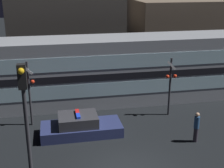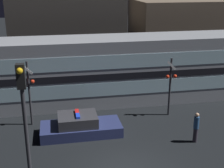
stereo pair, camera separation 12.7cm
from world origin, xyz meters
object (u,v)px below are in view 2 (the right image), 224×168
Objects in this scene: train at (136,68)px; police_car at (80,126)px; pedestrian at (196,127)px; crossing_signal_near at (170,84)px; traffic_light_corner at (24,111)px.

train is 4.77× the size of police_car.
pedestrian is (1.41, -6.54, -1.36)m from train.
train reaches higher than pedestrian.
pedestrian is 3.64m from crossing_signal_near.
train is at bearing 46.68° from police_car.
pedestrian is 0.45× the size of crossing_signal_near.
train is 6.55m from police_car.
traffic_light_corner is at bearing -163.18° from pedestrian.
pedestrian reaches higher than police_car.
traffic_light_corner is (-7.95, -5.89, 1.42)m from crossing_signal_near.
police_car is at bearing -165.06° from crossing_signal_near.
pedestrian is at bearing -18.73° from police_car.
traffic_light_corner reaches higher than train.
police_car is at bearing -133.29° from train.
crossing_signal_near is at bearing 14.91° from police_car.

